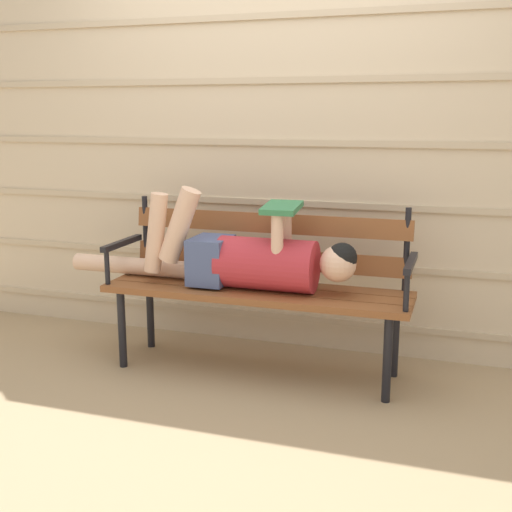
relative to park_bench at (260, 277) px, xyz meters
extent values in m
plane|color=tan|center=(0.00, -0.20, -0.52)|extent=(12.00, 12.00, 0.00)
cube|color=beige|center=(0.00, 0.44, 0.54)|extent=(5.27, 0.06, 2.11)
cube|color=#C1AD8E|center=(0.00, 0.41, -0.34)|extent=(5.27, 0.02, 0.04)
cube|color=#C1AD8E|center=(0.00, 0.41, 0.01)|extent=(5.27, 0.02, 0.04)
cube|color=#C1AD8E|center=(0.00, 0.41, 0.36)|extent=(5.27, 0.02, 0.04)
cube|color=#C1AD8E|center=(0.00, 0.41, 0.71)|extent=(5.27, 0.02, 0.04)
cube|color=#C1AD8E|center=(0.00, 0.41, 1.07)|extent=(5.27, 0.02, 0.04)
cube|color=#C1AD8E|center=(0.00, 0.41, 1.42)|extent=(5.27, 0.02, 0.04)
cube|color=brown|center=(0.00, -0.21, -0.06)|extent=(1.67, 0.14, 0.04)
cube|color=brown|center=(0.00, -0.07, -0.06)|extent=(1.67, 0.14, 0.04)
cube|color=brown|center=(0.00, 0.08, -0.06)|extent=(1.67, 0.14, 0.04)
cube|color=brown|center=(0.00, 0.15, 0.08)|extent=(1.60, 0.05, 0.11)
cube|color=brown|center=(0.00, 0.15, 0.28)|extent=(1.60, 0.05, 0.11)
cylinder|color=black|center=(-0.77, 0.15, 0.18)|extent=(0.03, 0.03, 0.45)
cylinder|color=black|center=(0.77, 0.15, 0.18)|extent=(0.03, 0.03, 0.45)
cylinder|color=black|center=(-0.73, -0.24, -0.30)|extent=(0.04, 0.04, 0.44)
cylinder|color=black|center=(0.73, -0.24, -0.30)|extent=(0.04, 0.04, 0.44)
cylinder|color=black|center=(-0.73, 0.10, -0.30)|extent=(0.04, 0.04, 0.44)
cylinder|color=black|center=(0.73, 0.10, -0.30)|extent=(0.04, 0.04, 0.44)
cube|color=black|center=(-0.81, -0.07, 0.15)|extent=(0.04, 0.41, 0.03)
cylinder|color=black|center=(-0.81, -0.24, 0.05)|extent=(0.03, 0.03, 0.20)
cube|color=black|center=(0.81, -0.07, 0.15)|extent=(0.04, 0.41, 0.03)
cylinder|color=black|center=(0.81, -0.24, 0.05)|extent=(0.03, 0.03, 0.20)
cylinder|color=#B72D38|center=(0.06, -0.07, 0.09)|extent=(0.52, 0.28, 0.28)
cube|color=#475684|center=(-0.26, -0.07, 0.09)|extent=(0.20, 0.27, 0.25)
sphere|color=beige|center=(0.44, -0.07, 0.12)|extent=(0.19, 0.19, 0.19)
sphere|color=black|center=(0.46, -0.07, 0.16)|extent=(0.16, 0.16, 0.16)
cylinder|color=beige|center=(-0.42, -0.13, 0.29)|extent=(0.25, 0.11, 0.43)
cylinder|color=beige|center=(-0.56, -0.13, 0.24)|extent=(0.15, 0.09, 0.45)
cylinder|color=beige|center=(-0.75, -0.01, 0.01)|extent=(0.81, 0.10, 0.10)
cylinder|color=beige|center=(0.14, -0.15, 0.24)|extent=(0.06, 0.06, 0.29)
cylinder|color=beige|center=(0.14, 0.01, 0.24)|extent=(0.06, 0.06, 0.29)
cube|color=#337A4C|center=(0.14, -0.07, 0.40)|extent=(0.19, 0.26, 0.05)
camera|label=1|loc=(1.06, -3.27, 0.88)|focal=45.42mm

